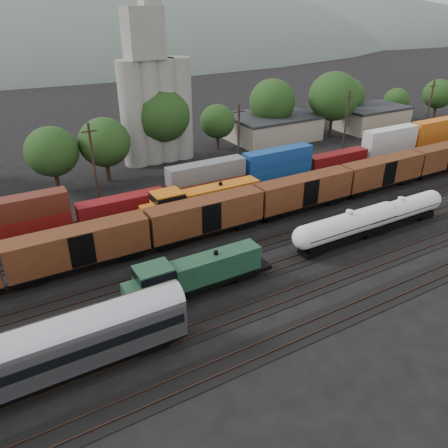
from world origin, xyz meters
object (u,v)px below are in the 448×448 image
tank_car_a (348,226)px  green_locomotive (192,275)px  orange_locomotive (200,201)px  passenger_coach (27,357)px  grain_silo (155,99)px

tank_car_a → green_locomotive: bearing=-180.0°
tank_car_a → orange_locomotive: size_ratio=0.86×
passenger_coach → orange_locomotive: passenger_coach is taller
green_locomotive → tank_car_a: tank_car_a is taller
green_locomotive → passenger_coach: 16.58m
passenger_coach → orange_locomotive: (24.42, 20.00, -0.73)m
green_locomotive → tank_car_a: 20.87m
green_locomotive → passenger_coach: (-15.78, -5.00, 0.97)m
green_locomotive → orange_locomotive: 17.32m
orange_locomotive → grain_silo: (4.72, 26.00, 8.60)m
tank_car_a → orange_locomotive: orange_locomotive is taller
passenger_coach → grain_silo: grain_silo is taller
orange_locomotive → grain_silo: size_ratio=0.64×
tank_car_a → grain_silo: (-7.50, 41.00, 8.73)m
tank_car_a → passenger_coach: passenger_coach is taller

